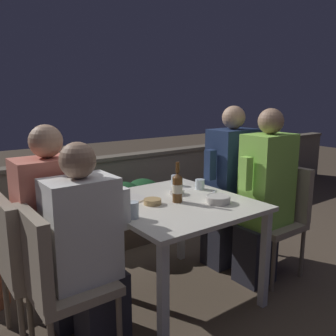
% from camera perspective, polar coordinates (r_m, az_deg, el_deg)
% --- Properties ---
extents(ground_plane, '(16.00, 16.00, 0.00)m').
position_cam_1_polar(ground_plane, '(2.74, 1.00, -19.90)').
color(ground_plane, brown).
extents(parapet_wall, '(9.00, 0.18, 0.77)m').
position_cam_1_polar(parapet_wall, '(3.93, -13.93, -4.13)').
color(parapet_wall, gray).
rests_on(parapet_wall, ground_plane).
extents(dining_table, '(0.95, 1.00, 0.72)m').
position_cam_1_polar(dining_table, '(2.47, 1.05, -7.24)').
color(dining_table, silver).
rests_on(dining_table, ground_plane).
extents(planter_hedge, '(0.81, 0.47, 0.61)m').
position_cam_1_polar(planter_hedge, '(3.52, -6.91, -6.52)').
color(planter_hedge, brown).
rests_on(planter_hedge, ground_plane).
extents(chair_left_near, '(0.43, 0.42, 0.88)m').
position_cam_1_polar(chair_left_near, '(2.00, -17.94, -15.83)').
color(chair_left_near, gray).
rests_on(chair_left_near, ground_plane).
extents(person_white_polo, '(0.47, 0.26, 1.21)m').
position_cam_1_polar(person_white_polo, '(2.03, -12.66, -12.72)').
color(person_white_polo, '#282833').
rests_on(person_white_polo, ground_plane).
extents(chair_left_far, '(0.43, 0.42, 0.88)m').
position_cam_1_polar(chair_left_far, '(2.25, -21.98, -12.95)').
color(chair_left_far, gray).
rests_on(chair_left_far, ground_plane).
extents(person_coral_top, '(0.48, 0.26, 1.28)m').
position_cam_1_polar(person_coral_top, '(2.26, -17.34, -9.47)').
color(person_coral_top, '#282833').
rests_on(person_coral_top, ground_plane).
extents(chair_right_near, '(0.43, 0.42, 0.88)m').
position_cam_1_polar(chair_right_near, '(3.00, 17.32, -6.41)').
color(chair_right_near, gray).
rests_on(chair_right_near, ground_plane).
extents(person_green_blouse, '(0.47, 0.26, 1.34)m').
position_cam_1_polar(person_green_blouse, '(2.81, 15.15, -4.40)').
color(person_green_blouse, '#282833').
rests_on(person_green_blouse, ground_plane).
extents(chair_right_far, '(0.43, 0.42, 0.88)m').
position_cam_1_polar(chair_right_far, '(3.22, 12.03, -4.92)').
color(chair_right_far, gray).
rests_on(chair_right_far, ground_plane).
extents(person_navy_jumper, '(0.47, 0.26, 1.35)m').
position_cam_1_polar(person_navy_jumper, '(3.04, 9.71, -2.87)').
color(person_navy_jumper, '#282833').
rests_on(person_navy_jumper, ground_plane).
extents(beer_bottle, '(0.07, 0.07, 0.28)m').
position_cam_1_polar(beer_bottle, '(2.40, 1.53, -3.05)').
color(beer_bottle, brown).
rests_on(beer_bottle, dining_table).
extents(plate_0, '(0.24, 0.24, 0.01)m').
position_cam_1_polar(plate_0, '(2.51, -6.39, -4.87)').
color(plate_0, silver).
rests_on(plate_0, dining_table).
extents(bowl_0, '(0.12, 0.12, 0.04)m').
position_cam_1_polar(bowl_0, '(2.38, -2.50, -5.34)').
color(bowl_0, tan).
rests_on(bowl_0, dining_table).
extents(bowl_1, '(0.11, 0.11, 0.04)m').
position_cam_1_polar(bowl_1, '(2.61, 1.40, -3.77)').
color(bowl_1, silver).
rests_on(bowl_1, dining_table).
extents(bowl_2, '(0.16, 0.16, 0.05)m').
position_cam_1_polar(bowl_2, '(2.42, 8.05, -4.92)').
color(bowl_2, beige).
rests_on(bowl_2, dining_table).
extents(glass_cup_0, '(0.07, 0.07, 0.10)m').
position_cam_1_polar(glass_cup_0, '(2.12, -5.67, -6.74)').
color(glass_cup_0, silver).
rests_on(glass_cup_0, dining_table).
extents(glass_cup_1, '(0.06, 0.06, 0.08)m').
position_cam_1_polar(glass_cup_1, '(2.86, 1.13, -1.96)').
color(glass_cup_1, silver).
rests_on(glass_cup_1, dining_table).
extents(glass_cup_2, '(0.07, 0.07, 0.08)m').
position_cam_1_polar(glass_cup_2, '(2.75, 5.12, -2.62)').
color(glass_cup_2, silver).
rests_on(glass_cup_2, dining_table).
extents(fork_0, '(0.14, 0.13, 0.01)m').
position_cam_1_polar(fork_0, '(2.63, 7.35, -4.13)').
color(fork_0, silver).
rests_on(fork_0, dining_table).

